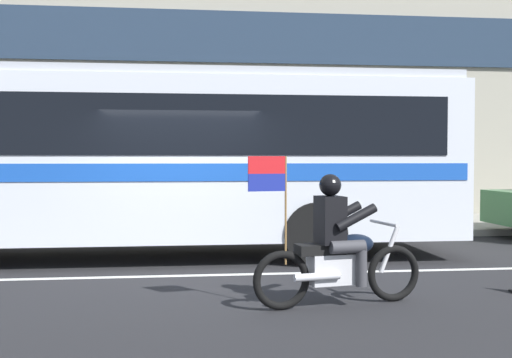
{
  "coord_description": "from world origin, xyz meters",
  "views": [
    {
      "loc": [
        0.09,
        -9.55,
        1.75
      ],
      "look_at": [
        1.09,
        -0.88,
        1.45
      ],
      "focal_mm": 42.21,
      "sensor_mm": 36.0,
      "label": 1
    }
  ],
  "objects": [
    {
      "name": "lane_center_stripe",
      "position": [
        0.0,
        -0.6,
        0.0
      ],
      "size": [
        26.6,
        0.14,
        0.01
      ],
      "primitive_type": "cube",
      "color": "silver",
      "rests_on": "ground_plane"
    },
    {
      "name": "sidewalk_curb",
      "position": [
        0.0,
        5.1,
        0.07
      ],
      "size": [
        28.0,
        3.8,
        0.15
      ],
      "primitive_type": "cube",
      "color": "gray",
      "rests_on": "ground_plane"
    },
    {
      "name": "ground_plane",
      "position": [
        0.0,
        0.0,
        0.0
      ],
      "size": [
        60.0,
        60.0,
        0.0
      ],
      "primitive_type": "plane",
      "color": "black"
    },
    {
      "name": "transit_bus",
      "position": [
        -1.1,
        1.19,
        1.88
      ],
      "size": [
        11.85,
        2.65,
        3.22
      ],
      "color": "silver",
      "rests_on": "ground_plane"
    },
    {
      "name": "motorcycle_with_rider",
      "position": [
        1.86,
        -2.63,
        0.67
      ],
      "size": [
        2.17,
        0.74,
        1.78
      ],
      "color": "black",
      "rests_on": "ground_plane"
    }
  ]
}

